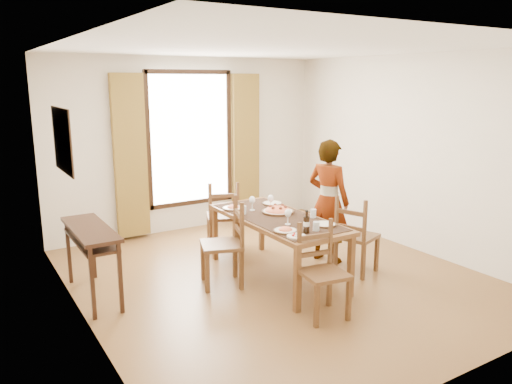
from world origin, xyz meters
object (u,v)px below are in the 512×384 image
console_table (91,238)px  dining_table (277,222)px  pasta_platter (278,209)px  man (328,201)px

console_table → dining_table: 2.12m
pasta_platter → console_table: bearing=168.9°
dining_table → man: man is taller
console_table → man: size_ratio=0.74×
console_table → pasta_platter: pasta_platter is taller
dining_table → pasta_platter: 0.21m
console_table → dining_table: (2.05, -0.56, 0.01)m
console_table → pasta_platter: 2.20m
console_table → man: (2.93, -0.45, 0.12)m
console_table → pasta_platter: (2.15, -0.42, 0.12)m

